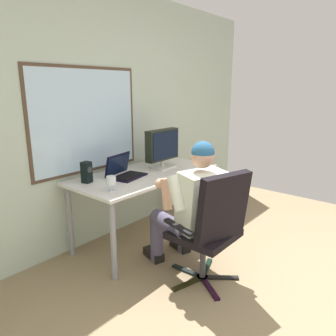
{
  "coord_description": "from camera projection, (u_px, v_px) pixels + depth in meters",
  "views": [
    {
      "loc": [
        -2.12,
        -0.06,
        1.61
      ],
      "look_at": [
        -0.0,
        1.72,
        0.9
      ],
      "focal_mm": 33.84,
      "sensor_mm": 36.0,
      "label": 1
    }
  ],
  "objects": [
    {
      "name": "person_seated",
      "position": [
        191.0,
        206.0,
        2.72
      ],
      "size": [
        0.64,
        0.83,
        1.2
      ],
      "color": "#4B455D",
      "rests_on": "ground"
    },
    {
      "name": "wall_rear",
      "position": [
        102.0,
        117.0,
        3.31
      ],
      "size": [
        5.28,
        0.08,
        2.61
      ],
      "color": "#B2C0B1",
      "rests_on": "ground"
    },
    {
      "name": "laptop",
      "position": [
        124.0,
        171.0,
        3.15
      ],
      "size": [
        0.4,
        0.33,
        0.22
      ],
      "color": "black",
      "rests_on": "desk"
    },
    {
      "name": "desk",
      "position": [
        145.0,
        180.0,
        3.32
      ],
      "size": [
        1.58,
        0.77,
        0.75
      ],
      "color": "gray",
      "rests_on": "ground"
    },
    {
      "name": "office_chair",
      "position": [
        213.0,
        224.0,
        2.53
      ],
      "size": [
        0.65,
        0.65,
        1.0
      ],
      "color": "black",
      "rests_on": "ground"
    },
    {
      "name": "crt_monitor",
      "position": [
        162.0,
        146.0,
        3.44
      ],
      "size": [
        0.45,
        0.21,
        0.43
      ],
      "color": "beige",
      "rests_on": "desk"
    },
    {
      "name": "desk_speaker",
      "position": [
        87.0,
        172.0,
        2.94
      ],
      "size": [
        0.09,
        0.09,
        0.2
      ],
      "color": "black",
      "rests_on": "desk"
    },
    {
      "name": "wine_glass",
      "position": [
        111.0,
        181.0,
        2.7
      ],
      "size": [
        0.08,
        0.08,
        0.13
      ],
      "color": "silver",
      "rests_on": "desk"
    }
  ]
}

